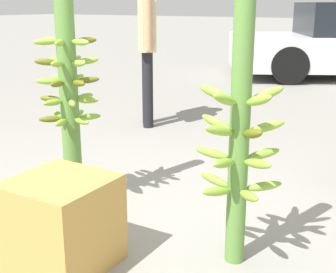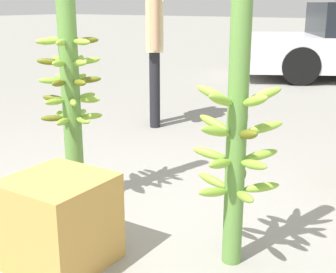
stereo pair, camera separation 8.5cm
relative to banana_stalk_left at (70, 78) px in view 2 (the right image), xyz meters
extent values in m
plane|color=gray|center=(0.57, -0.34, -0.81)|extent=(80.00, 80.00, 0.00)
cylinder|color=#5B8C3D|center=(0.00, 0.00, 0.00)|extent=(0.11, 0.11, 1.64)
ellipsoid|color=#84B238|center=(0.12, -0.01, 0.22)|extent=(0.14, 0.05, 0.04)
ellipsoid|color=#5D6216|center=(0.07, 0.10, 0.22)|extent=(0.11, 0.13, 0.04)
ellipsoid|color=#5D6216|center=(-0.05, 0.11, 0.22)|extent=(0.09, 0.14, 0.04)
ellipsoid|color=#84B238|center=(-0.12, 0.01, 0.22)|extent=(0.14, 0.05, 0.04)
ellipsoid|color=#84B238|center=(-0.07, -0.10, 0.22)|extent=(0.11, 0.13, 0.04)
ellipsoid|color=#84B238|center=(0.05, -0.11, 0.22)|extent=(0.09, 0.14, 0.04)
ellipsoid|color=#84B238|center=(-0.12, 0.03, 0.10)|extent=(0.14, 0.07, 0.05)
ellipsoid|color=#5D6216|center=(-0.08, -0.09, 0.10)|extent=(0.12, 0.13, 0.05)
ellipsoid|color=#84B238|center=(0.03, -0.12, 0.10)|extent=(0.08, 0.14, 0.05)
ellipsoid|color=#84B238|center=(0.12, -0.03, 0.10)|extent=(0.14, 0.07, 0.05)
ellipsoid|color=#84B238|center=(0.08, 0.09, 0.10)|extent=(0.12, 0.13, 0.05)
ellipsoid|color=#84B238|center=(-0.03, 0.12, 0.10)|extent=(0.08, 0.14, 0.05)
ellipsoid|color=#5D6216|center=(0.09, 0.08, -0.01)|extent=(0.13, 0.12, 0.05)
ellipsoid|color=#84B238|center=(-0.03, 0.12, -0.01)|extent=(0.07, 0.14, 0.05)
ellipsoid|color=#84B238|center=(-0.12, 0.04, -0.01)|extent=(0.14, 0.08, 0.05)
ellipsoid|color=#84B238|center=(-0.09, -0.08, -0.01)|extent=(0.13, 0.12, 0.05)
ellipsoid|color=#5D6216|center=(0.03, -0.12, -0.01)|extent=(0.07, 0.14, 0.05)
ellipsoid|color=#5D6216|center=(0.12, -0.04, -0.01)|extent=(0.14, 0.08, 0.05)
ellipsoid|color=#84B238|center=(-0.09, 0.08, -0.13)|extent=(0.13, 0.12, 0.05)
ellipsoid|color=#5D6216|center=(-0.11, -0.04, -0.13)|extent=(0.14, 0.08, 0.05)
ellipsoid|color=#84B238|center=(-0.02, -0.12, -0.13)|extent=(0.06, 0.14, 0.05)
ellipsoid|color=#84B238|center=(0.09, -0.08, -0.13)|extent=(0.13, 0.12, 0.05)
ellipsoid|color=#84B238|center=(0.11, 0.04, -0.13)|extent=(0.14, 0.08, 0.05)
ellipsoid|color=#84B238|center=(0.02, 0.12, -0.13)|extent=(0.06, 0.14, 0.05)
ellipsoid|color=#84B238|center=(0.03, -0.12, -0.24)|extent=(0.08, 0.14, 0.04)
ellipsoid|color=#84B238|center=(0.12, -0.03, -0.24)|extent=(0.14, 0.07, 0.04)
ellipsoid|color=#84B238|center=(0.08, 0.09, -0.24)|extent=(0.12, 0.13, 0.04)
ellipsoid|color=#84B238|center=(-0.03, 0.12, -0.24)|extent=(0.08, 0.14, 0.04)
ellipsoid|color=#84B238|center=(-0.12, 0.03, -0.24)|extent=(0.14, 0.07, 0.04)
ellipsoid|color=#5D6216|center=(-0.08, -0.09, -0.24)|extent=(0.12, 0.13, 0.04)
cylinder|color=#5B8C3D|center=(1.16, -0.11, -0.17)|extent=(0.10, 0.10, 1.29)
ellipsoid|color=#84B238|center=(1.04, -0.13, 0.03)|extent=(0.18, 0.06, 0.10)
ellipsoid|color=#84B238|center=(1.14, -0.24, 0.03)|extent=(0.08, 0.18, 0.10)
ellipsoid|color=#84B238|center=(1.27, -0.18, 0.03)|extent=(0.18, 0.13, 0.10)
ellipsoid|color=#84B238|center=(1.26, -0.03, 0.03)|extent=(0.16, 0.15, 0.10)
ellipsoid|color=#84B238|center=(1.11, 0.00, 0.03)|extent=(0.11, 0.18, 0.10)
ellipsoid|color=#84B238|center=(1.11, -0.23, -0.12)|extent=(0.11, 0.18, 0.09)
ellipsoid|color=#5D6216|center=(1.26, -0.20, -0.12)|extent=(0.16, 0.15, 0.09)
ellipsoid|color=#84B238|center=(1.27, -0.05, -0.12)|extent=(0.18, 0.13, 0.09)
ellipsoid|color=#84B238|center=(1.14, 0.01, -0.12)|extent=(0.08, 0.18, 0.09)
ellipsoid|color=#84B238|center=(1.04, -0.10, -0.12)|extent=(0.18, 0.06, 0.09)
ellipsoid|color=#84B238|center=(1.15, -0.24, -0.26)|extent=(0.07, 0.18, 0.07)
ellipsoid|color=#84B238|center=(1.28, -0.17, -0.26)|extent=(0.18, 0.12, 0.07)
ellipsoid|color=#84B238|center=(1.25, -0.02, -0.26)|extent=(0.15, 0.16, 0.07)
ellipsoid|color=#84B238|center=(1.10, 0.00, -0.26)|extent=(0.12, 0.18, 0.07)
ellipsoid|color=#84B238|center=(1.04, -0.14, -0.26)|extent=(0.18, 0.07, 0.07)
ellipsoid|color=#84B238|center=(1.11, -0.23, -0.41)|extent=(0.12, 0.18, 0.07)
ellipsoid|color=#84B238|center=(1.26, -0.20, -0.41)|extent=(0.16, 0.15, 0.07)
ellipsoid|color=#84B238|center=(1.28, -0.05, -0.41)|extent=(0.18, 0.12, 0.07)
ellipsoid|color=#5D6216|center=(1.14, 0.01, -0.41)|extent=(0.08, 0.18, 0.07)
ellipsoid|color=#84B238|center=(1.04, -0.10, -0.41)|extent=(0.18, 0.07, 0.07)
cylinder|color=black|center=(-0.66, 1.87, -0.42)|extent=(0.15, 0.15, 0.78)
cylinder|color=black|center=(-0.76, 2.01, -0.42)|extent=(0.15, 0.15, 0.78)
cube|color=beige|center=(-0.71, 1.94, 0.25)|extent=(0.36, 0.41, 0.56)
cylinder|color=tan|center=(-0.57, 1.75, 0.26)|extent=(0.13, 0.13, 0.53)
cylinder|color=tan|center=(-0.85, 2.13, 0.26)|extent=(0.13, 0.13, 0.53)
cylinder|color=black|center=(-0.21, 5.28, -0.51)|extent=(0.63, 0.46, 0.60)
cylinder|color=black|center=(-0.95, 6.68, -0.51)|extent=(0.63, 0.46, 0.60)
cube|color=#C69347|center=(0.46, -0.59, -0.59)|extent=(0.45, 0.45, 0.45)
camera|label=1|loc=(1.96, -2.10, 0.44)|focal=50.00mm
camera|label=2|loc=(2.03, -2.05, 0.44)|focal=50.00mm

